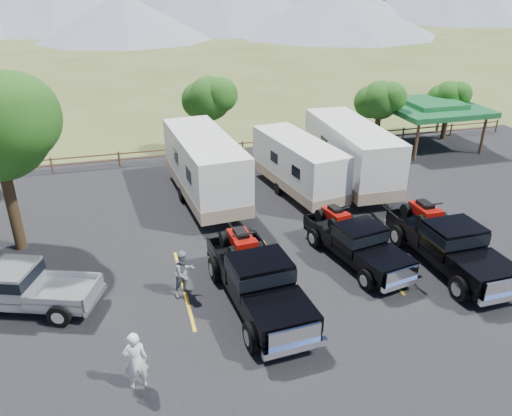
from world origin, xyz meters
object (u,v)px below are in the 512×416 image
object	(u,v)px
person_a	(135,361)
rig_left	(257,278)
trailer_center	(298,166)
trailer_right	(350,154)
pavilion	(432,107)
pickup_silver	(19,287)
trailer_left	(205,168)
person_b	(184,273)
rig_center	(355,241)
rig_right	(448,242)

from	to	relation	value
person_a	rig_left	bearing A→B (deg)	-151.05
trailer_center	person_a	distance (m)	15.46
trailer_center	trailer_right	distance (m)	3.24
trailer_center	pavilion	bearing A→B (deg)	15.99
rig_left	pickup_silver	xyz separation A→B (m)	(-8.27, 1.98, -0.19)
trailer_left	trailer_right	world-z (taller)	trailer_left
trailer_center	person_a	bearing A→B (deg)	-136.52
person_b	pickup_silver	bearing A→B (deg)	143.31
pavilion	person_a	xyz separation A→B (m)	(-21.00, -17.75, -1.77)
rig_left	trailer_left	distance (m)	9.65
trailer_left	trailer_center	world-z (taller)	trailer_left
rig_center	pavilion	bearing A→B (deg)	36.93
pavilion	rig_left	size ratio (longest dim) A/B	0.90
pickup_silver	pavilion	bearing A→B (deg)	137.78
rig_left	trailer_center	distance (m)	10.46
pavilion	pickup_silver	world-z (taller)	pavilion
trailer_left	pickup_silver	xyz separation A→B (m)	(-8.11, -7.64, -0.95)
rig_center	trailer_left	bearing A→B (deg)	111.69
rig_right	trailer_right	world-z (taller)	trailer_right
pavilion	trailer_left	size ratio (longest dim) A/B	0.61
trailer_left	trailer_right	bearing A→B (deg)	-5.25
trailer_right	person_a	bearing A→B (deg)	-133.59
trailer_left	person_b	xyz separation A→B (m)	(-2.30, -8.35, -0.92)
pavilion	rig_right	world-z (taller)	pavilion
rig_left	trailer_right	bearing A→B (deg)	45.20
rig_left	rig_right	bearing A→B (deg)	-1.16
rig_right	person_b	size ratio (longest dim) A/B	3.62
rig_center	trailer_left	size ratio (longest dim) A/B	0.59
pavilion	person_b	world-z (taller)	pavilion
trailer_left	trailer_right	distance (m)	8.27
rig_center	trailer_right	size ratio (longest dim) A/B	0.60
person_b	rig_center	bearing A→B (deg)	-25.31
trailer_center	rig_left	bearing A→B (deg)	-127.06
pickup_silver	person_b	distance (m)	5.85
trailer_left	person_a	bearing A→B (deg)	-113.63
pickup_silver	person_b	world-z (taller)	person_b
trailer_center	pickup_silver	xyz separation A→B (m)	(-13.16, -7.25, -0.69)
pavilion	rig_right	distance (m)	16.54
pavilion	rig_right	xyz separation A→B (m)	(-8.27, -14.22, -1.68)
pavilion	trailer_right	bearing A→B (deg)	-148.55
trailer_left	person_a	xyz separation A→B (m)	(-4.32, -12.67, -0.86)
rig_center	trailer_center	xyz separation A→B (m)	(0.11, 7.40, 0.65)
pickup_silver	person_a	xyz separation A→B (m)	(3.79, -5.03, 0.09)
trailer_right	person_a	size ratio (longest dim) A/B	5.15
pavilion	trailer_center	xyz separation A→B (m)	(-11.63, -5.47, -1.17)
pavilion	person_b	size ratio (longest dim) A/B	3.36
pavilion	rig_left	xyz separation A→B (m)	(-16.52, -14.71, -1.67)
rig_right	trailer_left	distance (m)	12.44
person_a	pickup_silver	bearing A→B (deg)	-58.28
rig_left	person_b	bearing A→B (deg)	148.16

